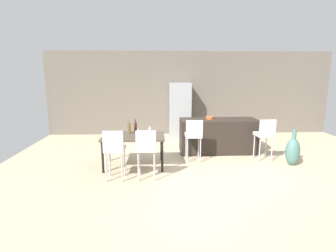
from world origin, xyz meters
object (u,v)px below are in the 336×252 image
Objects in this scene: dining_chair_near at (114,147)px; wine_bottle_corner at (129,129)px; dining_chair_far at (146,147)px; wine_glass_left at (150,128)px; fruit_bowl at (210,118)px; dining_table at (134,138)px; bar_chair_left at (194,134)px; wine_bottle_near at (136,127)px; refrigerator at (180,110)px; kitchen_island at (218,136)px; floor_vase at (293,151)px; bar_chair_middle at (265,133)px; wine_glass_middle at (138,131)px.

wine_bottle_corner is at bearing 78.84° from dining_chair_near.
dining_chair_far is 6.03× the size of wine_glass_left.
dining_table is at bearing -150.92° from fruit_bowl.
dining_chair_near is 3.37× the size of wine_bottle_corner.
wine_bottle_near reaches higher than bar_chair_left.
dining_chair_far reaches higher than wine_glass_left.
dining_chair_near reaches higher than dining_table.
dining_chair_far is at bearing -92.67° from wine_glass_left.
bar_chair_left is at bearing 44.95° from dining_chair_far.
dining_table is at bearing -93.25° from wine_bottle_near.
refrigerator reaches higher than dining_chair_far.
wine_bottle_corner is 0.49m from wine_glass_left.
kitchen_island is 1.13m from bar_chair_left.
kitchen_island is 2.44× the size of floor_vase.
dining_table is 4.55× the size of wine_bottle_corner.
bar_chair_left is 0.74× the size of dining_table.
floor_vase is at bearing 10.12° from dining_chair_near.
bar_chair_left is 1.23× the size of floor_vase.
refrigerator is (-1.87, 2.75, 0.22)m from bar_chair_middle.
wine_bottle_near reaches higher than wine_glass_middle.
wine_bottle_corner is at bearing 132.10° from wine_glass_middle.
dining_chair_near is 0.91m from wine_glass_middle.
refrigerator is (1.67, 3.86, 0.22)m from dining_chair_near.
refrigerator is (1.32, 2.66, 0.06)m from wine_bottle_near.
wine_glass_left is at bearing -17.54° from wine_bottle_near.
bar_chair_left reaches higher than fruit_bowl.
floor_vase is at bearing -0.87° from wine_glass_middle.
kitchen_island is 2.22m from refrigerator.
bar_chair_middle is 3.34m from wine_bottle_corner.
wine_bottle_near is at bearing 176.47° from bar_chair_left.
wine_bottle_near reaches higher than dining_chair_far.
dining_chair_near is 1.23× the size of floor_vase.
wine_glass_middle is (-3.11, -0.34, 0.17)m from bar_chair_middle.
wine_bottle_corner is 0.34m from wine_glass_middle.
fruit_bowl is at bearing 146.03° from bar_chair_middle.
wine_glass_middle is 0.09× the size of refrigerator.
wine_bottle_near is 1.01× the size of wine_bottle_corner.
kitchen_island is at bearing -13.04° from fruit_bowl.
bar_chair_middle is 1.00× the size of dining_chair_near.
fruit_bowl is 2.22m from floor_vase.
wine_bottle_near is 0.36m from wine_glass_left.
wine_glass_middle is at bearing 179.13° from floor_vase.
wine_bottle_corner reaches higher than fruit_bowl.
dining_table is 0.49m from wine_glass_left.
bar_chair_middle reaches higher than kitchen_island.
dining_chair_far is 3.37× the size of wine_bottle_corner.
dining_table is at bearing 68.86° from dining_chair_near.
wine_bottle_near is at bearing 101.33° from wine_glass_middle.
wine_bottle_corner is (-0.44, 1.03, 0.16)m from dining_chair_far.
wine_glass_middle is (-2.13, -1.11, 0.40)m from kitchen_island.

